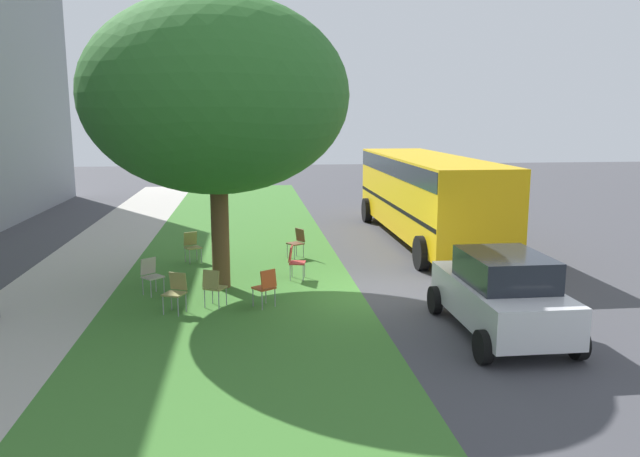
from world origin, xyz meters
TOP-DOWN VIEW (x-y plane):
  - ground at (0.00, 0.00)m, footprint 80.00×80.00m
  - grass_verge at (0.00, 3.20)m, footprint 48.00×6.00m
  - sidewalk_strip at (0.00, 7.60)m, footprint 48.00×2.80m
  - street_tree at (1.07, 3.59)m, footprint 6.34×6.34m
  - chair_0 at (-0.63, 3.69)m, footprint 0.56×0.56m
  - chair_1 at (3.92, 4.55)m, footprint 0.56×0.56m
  - chair_2 at (-0.76, 2.53)m, footprint 0.58×0.58m
  - chair_3 at (1.63, 1.70)m, footprint 0.49×0.50m
  - chair_4 at (4.13, 1.44)m, footprint 0.57×0.58m
  - chair_5 at (-0.89, 4.49)m, footprint 0.55×0.55m
  - chair_6 at (0.61, 5.23)m, footprint 0.59×0.59m
  - parked_car at (-3.04, -1.97)m, footprint 3.70×1.92m
  - school_bus at (6.22, -3.14)m, footprint 10.40×2.80m

SIDE VIEW (x-z plane):
  - ground at x=0.00m, z-range 0.00..0.00m
  - grass_verge at x=0.00m, z-range 0.00..0.01m
  - sidewalk_strip at x=0.00m, z-range 0.00..0.01m
  - chair_0 at x=-0.63m, z-range 0.08..0.96m
  - chair_1 at x=3.92m, z-range 0.08..0.96m
  - chair_2 at x=-0.76m, z-range 0.08..0.96m
  - chair_3 at x=1.63m, z-range 0.08..0.96m
  - chair_4 at x=4.13m, z-range 0.08..0.96m
  - chair_5 at x=-0.89m, z-range 0.08..0.96m
  - chair_6 at x=0.61m, z-range 0.08..0.96m
  - parked_car at x=-3.04m, z-range 0.01..1.66m
  - school_bus at x=6.22m, z-range 0.32..3.20m
  - street_tree at x=1.07m, z-range 1.17..8.23m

